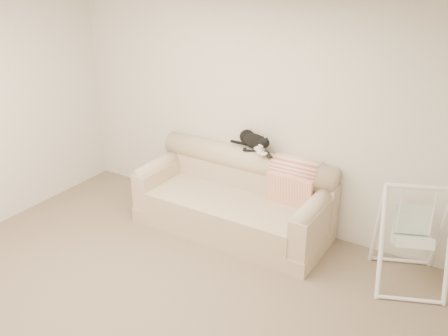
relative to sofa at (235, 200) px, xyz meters
name	(u,v)px	position (x,y,z in m)	size (l,w,h in m)	color
ground_plane	(152,306)	(0.07, -1.62, -0.35)	(5.00, 5.00, 0.00)	#746249
room_shell	(140,151)	(0.07, -1.62, 1.18)	(5.04, 4.04, 2.60)	beige
sofa	(235,200)	(0.00, 0.00, 0.00)	(2.20, 0.93, 0.90)	tan
remote_a	(251,150)	(0.07, 0.22, 0.56)	(0.18, 0.12, 0.03)	black
remote_b	(268,155)	(0.29, 0.20, 0.56)	(0.15, 0.15, 0.02)	black
tuxedo_cat	(254,141)	(0.08, 0.26, 0.65)	(0.56, 0.36, 0.22)	black
throw_blanket	(296,175)	(0.62, 0.23, 0.37)	(0.53, 0.38, 0.58)	#E15B45
baby_swing	(412,235)	(1.94, -0.01, 0.17)	(0.85, 0.87, 1.05)	white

